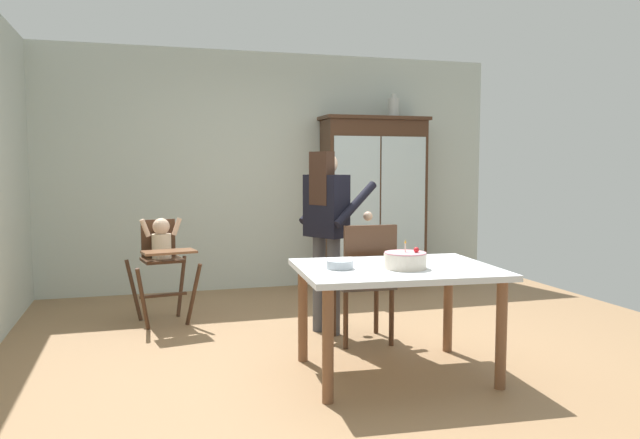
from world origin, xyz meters
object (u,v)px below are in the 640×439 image
object	(u,v)px
china_cabinet	(374,201)
high_chair_with_toddler	(162,251)
birthday_cake	(405,260)
dining_table	(396,281)
ceramic_vase	(394,107)
adult_person	(327,219)
serving_bowl	(340,265)
dining_chair_far_side	(366,275)

from	to	relation	value
china_cabinet	high_chair_with_toddler	distance (m)	2.72
china_cabinet	birthday_cake	size ratio (longest dim) A/B	7.07
dining_table	ceramic_vase	bearing A→B (deg)	67.41
adult_person	high_chair_with_toddler	bearing A→B (deg)	31.87
china_cabinet	serving_bowl	distance (m)	3.28
high_chair_with_toddler	dining_table	distance (m)	2.37
china_cabinet	dining_chair_far_side	distance (m)	2.49
birthday_cake	serving_bowl	xyz separation A→B (m)	(-0.42, 0.11, -0.03)
adult_person	ceramic_vase	bearing A→B (deg)	-65.82
ceramic_vase	high_chair_with_toddler	size ratio (longest dim) A/B	0.28
ceramic_vase	dining_table	xyz separation A→B (m)	(-1.24, -2.98, -1.45)
ceramic_vase	serving_bowl	xyz separation A→B (m)	(-1.63, -2.96, -1.33)
dining_table	serving_bowl	size ratio (longest dim) A/B	7.63
china_cabinet	adult_person	world-z (taller)	china_cabinet
dining_table	adult_person	bearing A→B (deg)	97.10
ceramic_vase	dining_chair_far_side	xyz separation A→B (m)	(-1.18, -2.27, -1.54)
china_cabinet	high_chair_with_toddler	size ratio (longest dim) A/B	2.08
adult_person	dining_chair_far_side	world-z (taller)	adult_person
high_chair_with_toddler	birthday_cake	distance (m)	2.46
ceramic_vase	dining_chair_far_side	size ratio (longest dim) A/B	0.28
adult_person	serving_bowl	size ratio (longest dim) A/B	8.50
adult_person	serving_bowl	bearing A→B (deg)	138.19
adult_person	dining_table	xyz separation A→B (m)	(0.14, -1.13, -0.33)
adult_person	dining_table	bearing A→B (deg)	157.99
high_chair_with_toddler	serving_bowl	size ratio (longest dim) A/B	5.28
adult_person	dining_chair_far_side	distance (m)	0.62
adult_person	dining_chair_far_side	size ratio (longest dim) A/B	1.59
ceramic_vase	high_chair_with_toddler	world-z (taller)	ceramic_vase
birthday_cake	dining_chair_far_side	world-z (taller)	dining_chair_far_side
dining_table	birthday_cake	distance (m)	0.18
dining_table	dining_chair_far_side	size ratio (longest dim) A/B	1.43
birthday_cake	serving_bowl	world-z (taller)	birthday_cake
adult_person	serving_bowl	distance (m)	1.16
dining_table	birthday_cake	bearing A→B (deg)	-74.94
adult_person	dining_table	size ratio (longest dim) A/B	1.11
dining_table	china_cabinet	bearing A→B (deg)	71.48
ceramic_vase	birthday_cake	bearing A→B (deg)	-111.57
ceramic_vase	dining_chair_far_side	distance (m)	2.99
ceramic_vase	dining_table	distance (m)	3.54
dining_table	birthday_cake	xyz separation A→B (m)	(0.03, -0.09, 0.15)
china_cabinet	dining_chair_far_side	bearing A→B (deg)	-112.59
ceramic_vase	adult_person	distance (m)	2.57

